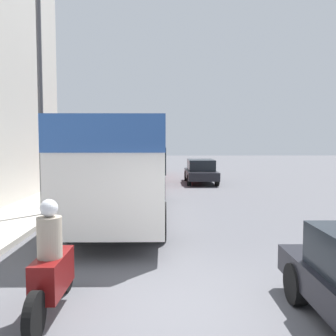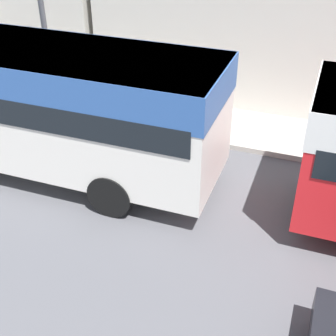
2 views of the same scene
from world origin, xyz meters
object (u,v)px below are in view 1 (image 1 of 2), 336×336
object	(u,v)px
pedestrian_walking_away	(110,158)
bus_lead	(128,157)
motorcycle_behind_lead	(52,268)
car_far_curb	(201,171)
bus_following	(142,150)

from	to	relation	value
pedestrian_walking_away	bus_lead	bearing A→B (deg)	-80.20
motorcycle_behind_lead	car_far_curb	size ratio (longest dim) A/B	0.52
bus_lead	motorcycle_behind_lead	size ratio (longest dim) A/B	4.73
bus_lead	pedestrian_walking_away	distance (m)	21.51
bus_following	bus_lead	bearing A→B (deg)	-88.89
motorcycle_behind_lead	car_far_curb	xyz separation A→B (m)	(3.91, 17.16, 0.07)
bus_following	motorcycle_behind_lead	world-z (taller)	bus_following
bus_following	pedestrian_walking_away	size ratio (longest dim) A/B	6.39
bus_lead	bus_following	world-z (taller)	bus_lead
motorcycle_behind_lead	car_far_curb	distance (m)	17.60
pedestrian_walking_away	car_far_curb	bearing A→B (deg)	-57.93
bus_lead	pedestrian_walking_away	size ratio (longest dim) A/B	6.54
bus_following	car_far_curb	distance (m)	4.58
motorcycle_behind_lead	pedestrian_walking_away	world-z (taller)	pedestrian_walking_away
bus_lead	bus_following	distance (m)	12.17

